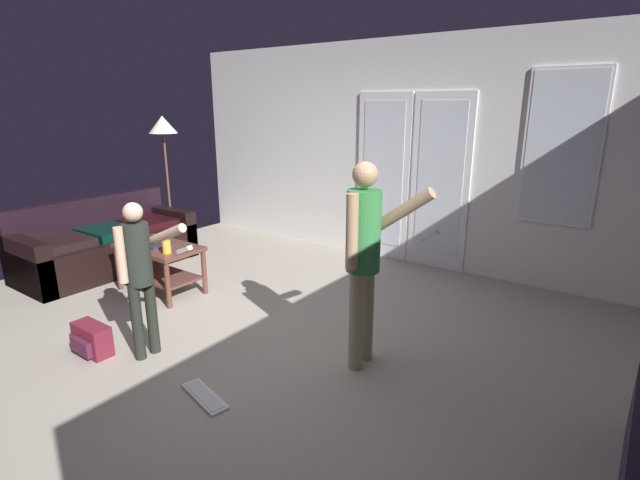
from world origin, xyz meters
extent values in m
cube|color=#9C9486|center=(0.00, 0.00, -0.01)|extent=(6.40, 5.49, 0.02)
cube|color=silver|center=(0.00, 2.71, 1.31)|extent=(6.40, 0.06, 2.62)
cube|color=white|center=(-0.20, 2.67, 1.00)|extent=(0.70, 0.02, 2.05)
cube|color=silver|center=(-0.20, 2.66, 1.05)|extent=(0.54, 0.01, 1.75)
cube|color=white|center=(0.53, 2.67, 1.00)|extent=(0.70, 0.02, 2.05)
cube|color=silver|center=(0.53, 2.66, 1.05)|extent=(0.54, 0.01, 1.75)
cube|color=white|center=(1.74, 2.67, 1.47)|extent=(0.71, 0.02, 1.53)
cube|color=silver|center=(1.74, 2.66, 1.47)|extent=(0.65, 0.01, 1.47)
cube|color=black|center=(-2.56, 0.35, 0.21)|extent=(0.85, 1.94, 0.42)
cube|color=black|center=(-2.90, 0.35, 0.62)|extent=(0.16, 1.94, 0.40)
cube|color=black|center=(-2.56, -0.53, 0.29)|extent=(0.85, 0.16, 0.58)
cube|color=black|center=(-2.56, 1.24, 0.29)|extent=(0.85, 0.16, 0.58)
cube|color=black|center=(-2.53, -0.18, 0.46)|extent=(0.62, 0.50, 0.09)
cube|color=black|center=(-2.53, 0.35, 0.46)|extent=(0.62, 0.50, 0.09)
cube|color=black|center=(-2.53, 0.89, 0.46)|extent=(0.62, 0.50, 0.09)
cube|color=brown|center=(-1.46, 0.28, 0.48)|extent=(0.89, 0.51, 0.04)
cube|color=brown|center=(-1.46, 0.28, 0.18)|extent=(0.81, 0.43, 0.02)
cylinder|color=brown|center=(-1.87, 0.05, 0.23)|extent=(0.05, 0.05, 0.46)
cylinder|color=brown|center=(-1.06, 0.05, 0.23)|extent=(0.05, 0.05, 0.46)
cylinder|color=brown|center=(-1.87, 0.50, 0.23)|extent=(0.05, 0.05, 0.46)
cylinder|color=brown|center=(-1.06, 0.50, 0.23)|extent=(0.05, 0.05, 0.46)
cylinder|color=tan|center=(0.95, 0.18, 0.37)|extent=(0.10, 0.10, 0.74)
cylinder|color=tan|center=(0.94, 0.34, 0.37)|extent=(0.10, 0.10, 0.74)
cylinder|color=#368543|center=(0.95, 0.26, 1.03)|extent=(0.24, 0.24, 0.58)
sphere|color=tan|center=(0.95, 0.26, 1.43)|extent=(0.18, 0.18, 0.18)
cylinder|color=tan|center=(0.95, 0.10, 1.06)|extent=(0.08, 0.08, 0.51)
cylinder|color=tan|center=(1.15, 0.43, 1.17)|extent=(0.47, 0.10, 0.37)
cube|color=white|center=(1.36, 0.43, 1.02)|extent=(0.13, 0.04, 0.11)
cylinder|color=black|center=(-0.46, -0.67, 0.30)|extent=(0.08, 0.08, 0.59)
cylinder|color=black|center=(-0.46, -0.54, 0.30)|extent=(0.08, 0.08, 0.59)
cylinder|color=#252A25|center=(-0.46, -0.60, 0.82)|extent=(0.19, 0.19, 0.46)
sphere|color=#DBAF8E|center=(-0.46, -0.60, 1.14)|extent=(0.14, 0.14, 0.14)
cylinder|color=#DBAF8E|center=(-0.46, -0.73, 0.85)|extent=(0.07, 0.07, 0.41)
cylinder|color=#DBAF8E|center=(-0.27, -0.47, 0.97)|extent=(0.41, 0.07, 0.22)
cube|color=white|center=(-0.08, -0.48, 0.89)|extent=(0.14, 0.04, 0.08)
cylinder|color=#352E2A|center=(-2.88, 1.50, 0.01)|extent=(0.26, 0.26, 0.02)
cylinder|color=brown|center=(-2.88, 1.50, 0.77)|extent=(0.03, 0.03, 1.55)
cone|color=silver|center=(-2.88, 1.50, 1.62)|extent=(0.37, 0.37, 0.23)
cube|color=maroon|center=(-0.83, -0.83, 0.12)|extent=(0.34, 0.15, 0.24)
cube|color=#4D1E33|center=(-0.83, -0.93, 0.09)|extent=(0.24, 0.04, 0.12)
cube|color=white|center=(0.34, -0.73, 0.01)|extent=(0.46, 0.23, 0.02)
cube|color=silver|center=(0.34, -0.73, 0.02)|extent=(0.41, 0.19, 0.00)
cube|color=#2A2942|center=(-1.50, 0.28, 0.51)|extent=(0.34, 0.28, 0.02)
cylinder|color=gold|center=(-1.72, 0.14, 0.55)|extent=(0.08, 0.08, 0.09)
cylinder|color=gold|center=(-1.18, 0.17, 0.56)|extent=(0.08, 0.08, 0.12)
cube|color=black|center=(-1.78, 0.42, 0.51)|extent=(0.17, 0.12, 0.02)
camera|label=1|loc=(2.55, -2.49, 1.88)|focal=26.52mm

